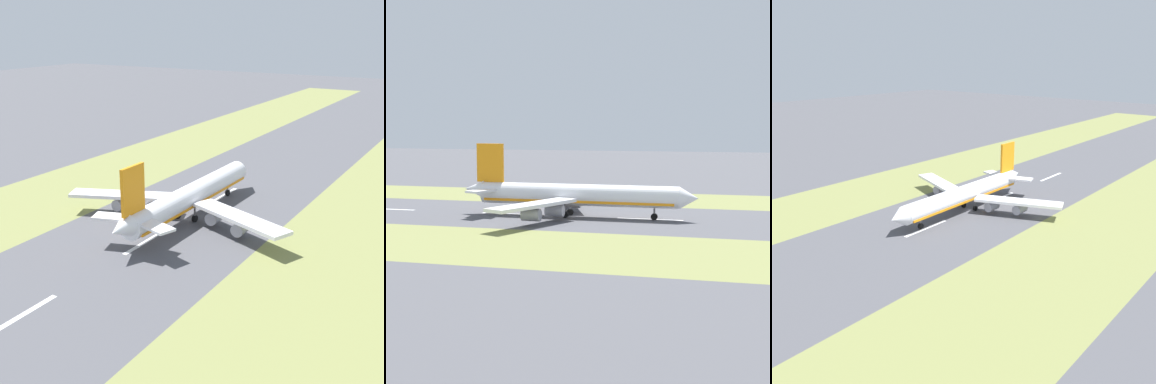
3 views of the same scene
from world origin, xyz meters
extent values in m
plane|color=#4C4C51|center=(0.00, 0.00, 0.00)|extent=(800.00, 800.00, 0.00)
cube|color=olive|center=(-45.00, 0.00, 0.00)|extent=(40.00, 600.00, 0.01)
cube|color=olive|center=(45.00, 0.00, 0.00)|extent=(40.00, 600.00, 0.01)
cube|color=silver|center=(0.00, -57.97, 0.01)|extent=(1.20, 18.00, 0.01)
cube|color=silver|center=(0.00, -17.97, 0.01)|extent=(1.20, 18.00, 0.01)
cube|color=silver|center=(0.00, 22.03, 0.01)|extent=(1.20, 18.00, 0.01)
cylinder|color=white|center=(0.95, 2.03, 6.20)|extent=(6.20, 56.02, 6.00)
cone|color=white|center=(1.07, 32.53, 6.20)|extent=(5.90, 5.02, 5.88)
cone|color=white|center=(0.84, -28.97, 7.00)|extent=(5.12, 6.02, 5.10)
cube|color=orange|center=(0.95, 2.03, 4.55)|extent=(5.90, 53.78, 0.70)
cube|color=white|center=(-16.57, -5.13, 5.30)|extent=(29.16, 16.34, 0.90)
cube|color=white|center=(18.43, -5.26, 5.30)|extent=(29.12, 16.52, 0.90)
cylinder|color=#93939E|center=(-8.06, -1.94, 2.85)|extent=(3.22, 4.81, 3.20)
cylinder|color=#93939E|center=(-17.07, -5.41, 2.85)|extent=(3.22, 4.81, 3.20)
cylinder|color=#93939E|center=(9.94, -2.00, 2.85)|extent=(3.22, 4.81, 3.20)
cylinder|color=#93939E|center=(18.93, -5.54, 2.85)|extent=(3.22, 4.81, 3.20)
cube|color=orange|center=(0.86, -23.97, 14.70)|extent=(0.83, 8.00, 11.00)
cube|color=white|center=(-4.64, -23.95, 7.20)|extent=(10.87, 7.25, 0.60)
cube|color=white|center=(6.36, -23.99, 7.20)|extent=(10.87, 7.30, 0.60)
cylinder|color=#59595E|center=(1.03, 23.31, 2.50)|extent=(0.50, 0.50, 3.20)
cylinder|color=black|center=(1.03, 23.31, 0.90)|extent=(0.91, 1.80, 1.80)
cylinder|color=#59595E|center=(-1.66, -0.96, 2.50)|extent=(0.50, 0.50, 3.20)
cylinder|color=black|center=(-1.66, -0.96, 0.90)|extent=(0.91, 1.80, 1.80)
cylinder|color=#59595E|center=(3.54, -0.98, 2.50)|extent=(0.50, 0.50, 3.20)
cylinder|color=black|center=(3.54, -0.98, 0.90)|extent=(0.91, 1.80, 1.80)
camera|label=1|loc=(69.02, -115.07, 50.50)|focal=50.00mm
camera|label=2|loc=(171.48, 47.10, 26.39)|focal=60.00mm
camera|label=3|loc=(-92.38, 115.77, 52.19)|focal=42.00mm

